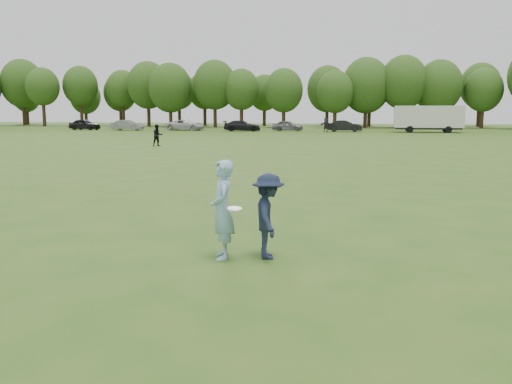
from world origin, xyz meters
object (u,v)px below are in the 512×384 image
car_e (288,126)px  player_far_d (326,125)px  thrower (223,210)px  car_c (186,125)px  car_d (242,126)px  car_f (345,126)px  car_b (127,125)px  defender (268,216)px  car_a (85,124)px  player_far_a (158,135)px  cargo_trailer (428,118)px

car_e → player_far_d: bearing=-121.7°
player_far_d → car_e: (-5.14, 3.10, -0.22)m
thrower → car_c: 63.07m
car_d → car_f: bearing=-94.7°
car_b → player_far_d: bearing=-93.1°
defender → car_a: defender is taller
player_far_d → car_b: (-26.34, 0.94, -0.21)m
car_a → car_d: 22.01m
player_far_a → car_f: bearing=26.0°
thrower → cargo_trailer: 60.10m
car_d → car_b: bearing=83.9°
defender → car_c: (-21.56, 59.37, -0.10)m
player_far_d → cargo_trailer: bearing=-20.8°
thrower → car_f: size_ratio=0.43×
defender → car_b: bearing=13.0°
defender → player_far_d: size_ratio=0.88×
car_b → car_c: 7.82m
car_c → car_e: car_c is taller
player_far_a → car_e: (5.56, 31.04, -0.14)m
car_d → cargo_trailer: (22.92, 0.73, 1.09)m
player_far_d → car_a: player_far_d is taller
car_d → player_far_d: bearing=-104.6°
player_far_a → car_f: (12.92, 29.92, -0.11)m
player_far_a → car_d: size_ratio=0.35×
car_a → car_d: bearing=-83.2°
car_b → car_d: bearing=-89.7°
cargo_trailer → car_e: bearing=176.6°
player_far_d → car_e: 6.00m
player_far_d → car_d: player_far_d is taller
car_c → cargo_trailer: size_ratio=0.56×
player_far_d → car_c: bearing=142.4°
car_b → car_c: (7.68, 1.44, 0.01)m
car_f → car_a: bearing=92.0°
player_far_a → player_far_d: size_ratio=0.91×
defender → cargo_trailer: cargo_trailer is taller
player_far_a → car_b: player_far_a is taller
defender → car_f: defender is taller
car_a → cargo_trailer: cargo_trailer is taller
player_far_a → car_e: bearing=39.2°
car_f → cargo_trailer: cargo_trailer is taller
thrower → player_far_d: 57.22m
player_far_a → car_c: (-7.96, 30.32, -0.12)m
defender → player_far_a: (-13.60, 29.05, 0.02)m
player_far_d → car_c: (-18.65, 2.38, -0.20)m
player_far_a → car_d: 29.27m
defender → car_b: size_ratio=0.38×
car_a → car_c: size_ratio=0.85×
defender → car_e: defender is taller
thrower → cargo_trailer: size_ratio=0.20×
car_d → car_e: 5.90m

